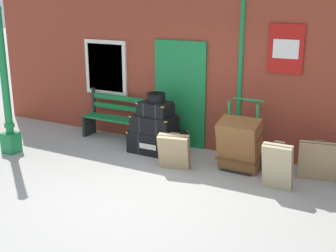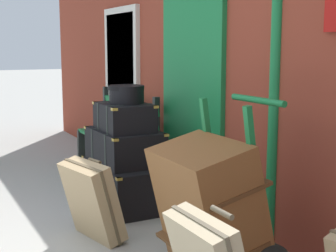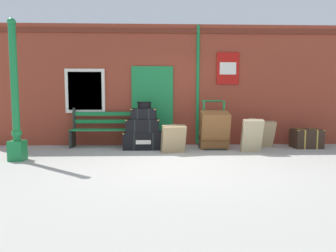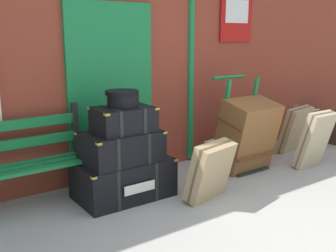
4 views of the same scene
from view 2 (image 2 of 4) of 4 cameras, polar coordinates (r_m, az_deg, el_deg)
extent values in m
cube|color=brown|center=(4.48, 8.02, 9.88)|extent=(10.40, 0.30, 3.20)
cube|color=#197A3D|center=(4.83, 2.76, 3.36)|extent=(1.10, 0.05, 2.10)
cube|color=#0F4924|center=(4.82, 2.64, 3.35)|extent=(0.06, 0.02, 2.10)
cube|color=silver|center=(6.40, -5.36, 8.35)|extent=(1.04, 0.06, 1.16)
cube|color=silver|center=(6.39, -5.51, 8.35)|extent=(0.88, 0.02, 1.00)
cylinder|color=#197A3D|center=(3.82, 12.49, 9.89)|extent=(0.09, 0.09, 3.14)
cube|color=#197A3D|center=(5.87, -7.60, -1.58)|extent=(1.60, 0.09, 0.04)
cube|color=#197A3D|center=(5.92, -6.33, -1.47)|extent=(1.60, 0.09, 0.04)
cube|color=#197A3D|center=(5.97, -5.08, -1.35)|extent=(1.60, 0.09, 0.04)
cube|color=#197A3D|center=(5.96, -4.57, 0.58)|extent=(1.60, 0.05, 0.10)
cube|color=#197A3D|center=(5.94, -4.60, 2.49)|extent=(1.60, 0.05, 0.10)
cube|color=black|center=(6.67, -8.68, -2.29)|extent=(0.06, 0.40, 0.45)
cube|color=black|center=(6.65, -7.15, 2.13)|extent=(0.06, 0.06, 0.56)
cube|color=black|center=(5.29, -3.27, -5.22)|extent=(0.06, 0.40, 0.45)
cube|color=black|center=(5.27, -1.34, 0.35)|extent=(0.06, 0.06, 0.56)
cube|color=black|center=(4.89, -4.42, -6.60)|extent=(1.00, 0.65, 0.42)
cube|color=black|center=(5.10, -5.41, -5.97)|extent=(0.04, 0.65, 0.43)
cube|color=black|center=(4.70, -3.35, -7.27)|extent=(0.04, 0.65, 0.43)
cube|color=#B79338|center=(5.18, -9.58, -3.54)|extent=(0.05, 0.05, 0.02)
cube|color=#B79338|center=(4.30, -5.66, -6.09)|extent=(0.05, 0.05, 0.02)
cube|color=#B79338|center=(5.39, -3.49, -2.94)|extent=(0.05, 0.05, 0.02)
cube|color=#B79338|center=(4.55, 1.41, -5.21)|extent=(0.05, 0.05, 0.02)
cube|color=silver|center=(4.78, -8.31, -7.07)|extent=(0.36, 0.01, 0.10)
cube|color=black|center=(4.82, -4.99, -2.31)|extent=(0.80, 0.55, 0.32)
cube|color=black|center=(4.99, -5.80, -1.95)|extent=(0.04, 0.55, 0.33)
cube|color=black|center=(4.66, -4.12, -2.71)|extent=(0.04, 0.55, 0.33)
cube|color=#B79338|center=(5.06, -9.31, -0.16)|extent=(0.05, 0.05, 0.02)
cube|color=#B79338|center=(4.36, -6.08, -1.59)|extent=(0.05, 0.05, 0.02)
cube|color=#B79338|center=(5.24, -4.13, 0.26)|extent=(0.05, 0.05, 0.02)
cube|color=#B79338|center=(4.56, -0.25, -1.05)|extent=(0.05, 0.05, 0.02)
cube|color=black|center=(4.74, -5.02, 1.04)|extent=(0.61, 0.46, 0.26)
cube|color=black|center=(4.87, -5.58, 1.25)|extent=(0.05, 0.45, 0.27)
cube|color=black|center=(4.62, -4.43, 0.83)|extent=(0.05, 0.45, 0.27)
cube|color=#B79338|center=(4.93, -8.37, 2.67)|extent=(0.05, 0.05, 0.02)
cube|color=#B79338|center=(4.40, -6.19, 1.94)|extent=(0.05, 0.05, 0.02)
cube|color=#B79338|center=(5.06, -4.04, 2.91)|extent=(0.05, 0.05, 0.02)
cube|color=#B79338|center=(4.55, -1.43, 2.22)|extent=(0.05, 0.05, 0.02)
cylinder|color=black|center=(4.72, -4.76, 3.64)|extent=(0.33, 0.33, 0.17)
cylinder|color=black|center=(4.72, -4.83, 4.45)|extent=(0.35, 0.35, 0.04)
cube|color=#197A3D|center=(3.54, 5.24, -6.30)|extent=(0.04, 0.22, 1.19)
cube|color=#197A3D|center=(3.15, 10.23, -8.38)|extent=(0.04, 0.22, 1.19)
cylinder|color=#197A3D|center=(3.33, 10.34, 2.96)|extent=(0.54, 0.04, 0.04)
cylinder|color=black|center=(3.76, 5.34, -12.34)|extent=(0.04, 0.32, 0.32)
cylinder|color=#B79338|center=(3.76, 5.34, -12.34)|extent=(0.07, 0.06, 0.06)
cube|color=brown|center=(3.28, 4.93, -9.71)|extent=(0.68, 0.63, 0.96)
cube|color=brown|center=(3.35, 4.88, -12.83)|extent=(0.70, 0.45, 0.13)
cube|color=brown|center=(3.22, 4.97, -6.46)|extent=(0.70, 0.45, 0.13)
cylinder|color=#71644C|center=(2.34, 6.31, -9.89)|extent=(0.16, 0.03, 0.03)
cube|color=tan|center=(4.02, -8.72, -8.51)|extent=(0.59, 0.43, 0.65)
cylinder|color=brown|center=(3.95, -8.42, -4.01)|extent=(0.16, 0.06, 0.03)
cube|color=brown|center=(4.02, -8.72, -8.51)|extent=(0.57, 0.30, 0.62)
camera|label=1|loc=(5.37, -116.38, 11.01)|focal=47.25mm
camera|label=3|loc=(6.64, -80.61, -1.50)|focal=30.90mm
camera|label=4|loc=(6.60, -44.00, 8.42)|focal=42.97mm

